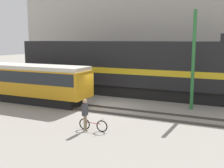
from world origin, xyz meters
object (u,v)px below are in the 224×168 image
(freight_locomotive, at_px, (130,67))
(streetcar, at_px, (28,81))
(person, at_px, (85,111))
(bicycle, at_px, (93,125))
(utility_pole_left, at_px, (193,61))

(freight_locomotive, relative_size, streetcar, 1.98)
(streetcar, bearing_deg, person, -29.39)
(streetcar, bearing_deg, bicycle, -27.26)
(person, bearing_deg, freight_locomotive, 97.49)
(freight_locomotive, relative_size, utility_pole_left, 3.00)
(utility_pole_left, bearing_deg, person, -121.37)
(freight_locomotive, xyz_separation_m, streetcar, (-6.62, -5.99, -0.83))
(streetcar, relative_size, bicycle, 6.23)
(freight_locomotive, height_order, streetcar, freight_locomotive)
(bicycle, xyz_separation_m, utility_pole_left, (4.16, 7.33, 3.23))
(utility_pole_left, bearing_deg, bicycle, -119.60)
(bicycle, bearing_deg, streetcar, 152.74)
(streetcar, height_order, person, streetcar)
(streetcar, distance_m, bicycle, 9.57)
(streetcar, bearing_deg, utility_pole_left, 13.38)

